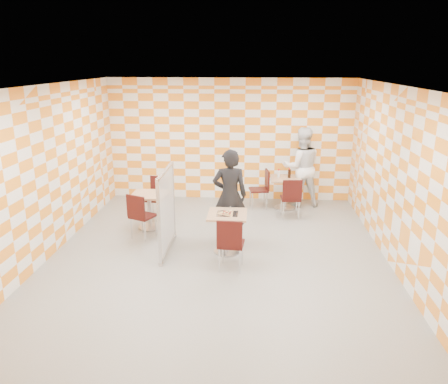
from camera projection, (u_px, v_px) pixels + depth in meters
name	position (u px, v px, depth m)	size (l,w,h in m)	color
room_shell	(220.00, 168.00, 7.97)	(7.00, 7.00, 7.00)	gray
main_table	(227.00, 226.00, 7.91)	(0.70, 0.70, 0.75)	tan
second_table	(285.00, 188.00, 10.29)	(0.70, 0.70, 0.75)	tan
empty_table	(149.00, 205.00, 9.07)	(0.70, 0.70, 0.75)	tan
chair_main_front	(230.00, 241.00, 7.17)	(0.45, 0.46, 0.92)	#330C0A
chair_second_front	(291.00, 196.00, 9.57)	(0.45, 0.46, 0.92)	#330C0A
chair_second_side	(263.00, 186.00, 10.32)	(0.49, 0.48, 0.92)	#330C0A
chair_empty_near	(140.00, 213.00, 8.48)	(0.56, 0.57, 0.92)	#330C0A
chair_empty_far	(158.00, 194.00, 9.70)	(0.47, 0.48, 0.92)	#330C0A
partition	(167.00, 210.00, 7.89)	(0.08, 1.38, 1.55)	white
man_dark	(230.00, 196.00, 8.35)	(0.66, 0.43, 1.81)	black
man_white	(301.00, 167.00, 10.40)	(0.92, 0.72, 1.90)	white
pizza_on_foil	(227.00, 213.00, 7.82)	(0.40, 0.40, 0.04)	silver
sport_bottle	(279.00, 173.00, 10.27)	(0.06, 0.06, 0.20)	white
soda_bottle	(289.00, 173.00, 10.21)	(0.07, 0.07, 0.23)	black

